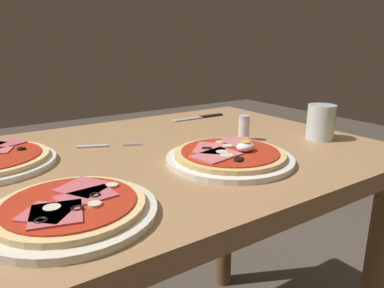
{
  "coord_description": "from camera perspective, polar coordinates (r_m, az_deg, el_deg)",
  "views": [
    {
      "loc": [
        -0.37,
        -0.73,
        1.01
      ],
      "look_at": [
        0.07,
        -0.08,
        0.79
      ],
      "focal_mm": 34.03,
      "sensor_mm": 36.0,
      "label": 1
    }
  ],
  "objects": [
    {
      "name": "water_glass_near",
      "position": [
        1.03,
        19.51,
        2.94
      ],
      "size": [
        0.07,
        0.07,
        0.09
      ],
      "color": "silver",
      "rests_on": "dining_table"
    },
    {
      "name": "pizza_foreground",
      "position": [
        0.8,
        5.93,
        -1.9
      ],
      "size": [
        0.28,
        0.28,
        0.05
      ],
      "color": "white",
      "rests_on": "dining_table"
    },
    {
      "name": "fork",
      "position": [
        0.93,
        -13.62,
        -0.27
      ],
      "size": [
        0.15,
        0.08,
        0.0
      ],
      "color": "silver",
      "rests_on": "dining_table"
    },
    {
      "name": "salt_shaker",
      "position": [
        0.97,
        8.15,
        2.48
      ],
      "size": [
        0.03,
        0.03,
        0.07
      ],
      "color": "white",
      "rests_on": "dining_table"
    },
    {
      "name": "knife",
      "position": [
        1.25,
        1.58,
        4.27
      ],
      "size": [
        0.2,
        0.02,
        0.01
      ],
      "color": "silver",
      "rests_on": "dining_table"
    },
    {
      "name": "dining_table",
      "position": [
        0.91,
        -6.59,
        -9.42
      ],
      "size": [
        1.12,
        0.76,
        0.76
      ],
      "color": "#9E754C",
      "rests_on": "ground"
    },
    {
      "name": "pizza_across_right",
      "position": [
        0.58,
        -18.45,
        -9.68
      ],
      "size": [
        0.26,
        0.26,
        0.03
      ],
      "color": "silver",
      "rests_on": "dining_table"
    }
  ]
}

